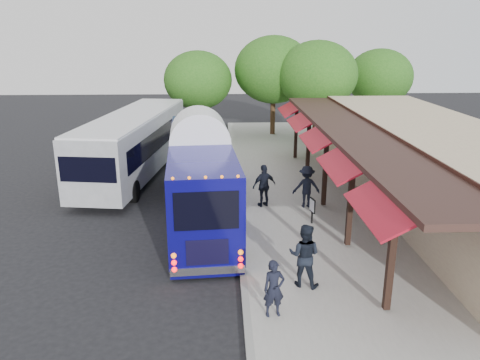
% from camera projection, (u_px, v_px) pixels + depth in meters
% --- Properties ---
extents(ground, '(90.00, 90.00, 0.00)m').
position_uv_depth(ground, '(239.00, 252.00, 16.26)').
color(ground, black).
rests_on(ground, ground).
extents(sidewalk, '(10.00, 40.00, 0.15)m').
position_uv_depth(sidewalk, '(351.00, 207.00, 20.24)').
color(sidewalk, '#9E9B93').
rests_on(sidewalk, ground).
extents(curb, '(0.20, 40.00, 0.16)m').
position_uv_depth(curb, '(237.00, 209.00, 20.05)').
color(curb, gray).
rests_on(curb, ground).
extents(station_shelter, '(8.15, 20.00, 3.60)m').
position_uv_depth(station_shelter, '(433.00, 167.00, 19.84)').
color(station_shelter, tan).
rests_on(station_shelter, ground).
extents(coach_bus, '(3.16, 11.16, 3.53)m').
position_uv_depth(coach_bus, '(200.00, 172.00, 18.91)').
color(coach_bus, '#0B0865').
rests_on(coach_bus, ground).
extents(city_bus, '(4.28, 12.45, 3.28)m').
position_uv_depth(city_bus, '(135.00, 142.00, 24.69)').
color(city_bus, gray).
rests_on(city_bus, ground).
extents(ped_a, '(0.63, 0.47, 1.56)m').
position_uv_depth(ped_a, '(274.00, 289.00, 12.12)').
color(ped_a, black).
rests_on(ped_a, sidewalk).
extents(ped_b, '(1.13, 1.01, 1.92)m').
position_uv_depth(ped_b, '(304.00, 255.00, 13.56)').
color(ped_b, black).
rests_on(ped_b, sidewalk).
extents(ped_c, '(1.17, 0.85, 1.84)m').
position_uv_depth(ped_c, '(264.00, 186.00, 19.91)').
color(ped_c, black).
rests_on(ped_c, sidewalk).
extents(ped_d, '(1.19, 0.71, 1.81)m').
position_uv_depth(ped_d, '(306.00, 187.00, 19.84)').
color(ped_d, black).
rests_on(ped_d, sidewalk).
extents(sign_board, '(0.15, 0.46, 1.02)m').
position_uv_depth(sign_board, '(312.00, 207.00, 18.14)').
color(sign_board, black).
rests_on(sign_board, sidewalk).
extents(tree_left, '(5.63, 5.63, 7.20)m').
position_uv_depth(tree_left, '(274.00, 70.00, 33.40)').
color(tree_left, '#382314').
rests_on(tree_left, ground).
extents(tree_mid, '(5.39, 5.39, 6.90)m').
position_uv_depth(tree_mid, '(317.00, 75.00, 31.49)').
color(tree_mid, '#382314').
rests_on(tree_mid, ground).
extents(tree_right, '(4.89, 4.89, 6.26)m').
position_uv_depth(tree_right, '(380.00, 77.00, 34.84)').
color(tree_right, '#382314').
rests_on(tree_right, ground).
extents(tree_far, '(4.83, 4.83, 6.18)m').
position_uv_depth(tree_far, '(198.00, 80.00, 33.02)').
color(tree_far, '#382314').
rests_on(tree_far, ground).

